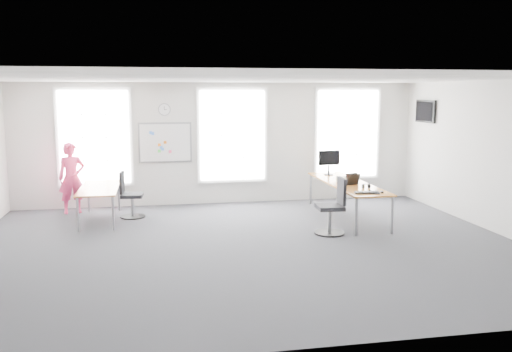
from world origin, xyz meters
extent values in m
plane|color=#2A2A30|center=(0.00, 0.00, 0.00)|extent=(10.00, 10.00, 0.00)
plane|color=white|center=(0.00, 0.00, 3.00)|extent=(10.00, 10.00, 0.00)
plane|color=silver|center=(0.00, 4.00, 1.50)|extent=(10.00, 0.00, 10.00)
plane|color=silver|center=(0.00, -4.00, 1.50)|extent=(10.00, 0.00, 10.00)
plane|color=silver|center=(5.00, 0.00, 1.50)|extent=(0.00, 10.00, 10.00)
cube|color=white|center=(-3.00, 3.97, 1.70)|extent=(1.60, 0.06, 2.20)
cube|color=white|center=(0.30, 3.97, 1.70)|extent=(1.60, 0.06, 2.20)
cube|color=white|center=(3.30, 3.97, 1.70)|extent=(1.60, 0.06, 2.20)
cube|color=#C2732D|center=(2.56, 1.89, 0.77)|extent=(0.86, 3.23, 0.03)
cylinder|color=gray|center=(2.19, 0.33, 0.38)|extent=(0.05, 0.05, 0.75)
cylinder|color=gray|center=(2.93, 0.33, 0.38)|extent=(0.05, 0.05, 0.75)
cylinder|color=gray|center=(2.19, 3.44, 0.38)|extent=(0.05, 0.05, 0.75)
cylinder|color=gray|center=(2.93, 3.44, 0.38)|extent=(0.05, 0.05, 0.75)
cube|color=#C2732D|center=(-2.81, 2.59, 0.72)|extent=(0.80, 2.01, 0.03)
cylinder|color=gray|center=(-3.15, 1.65, 0.35)|extent=(0.05, 0.05, 0.70)
cylinder|color=gray|center=(-2.47, 1.65, 0.35)|extent=(0.05, 0.05, 0.70)
cylinder|color=gray|center=(-3.15, 3.54, 0.35)|extent=(0.05, 0.05, 0.70)
cylinder|color=gray|center=(-2.47, 3.54, 0.35)|extent=(0.05, 0.05, 0.70)
cylinder|color=black|center=(1.73, 0.58, 0.02)|extent=(0.59, 0.59, 0.03)
cylinder|color=gray|center=(1.73, 0.58, 0.27)|extent=(0.07, 0.07, 0.48)
cube|color=black|center=(1.73, 0.58, 0.54)|extent=(0.53, 0.53, 0.08)
cube|color=black|center=(1.96, 0.57, 0.86)|extent=(0.09, 0.48, 0.51)
cylinder|color=black|center=(-2.13, 2.77, 0.02)|extent=(0.55, 0.55, 0.03)
cylinder|color=gray|center=(-2.13, 2.77, 0.25)|extent=(0.06, 0.06, 0.44)
cube|color=black|center=(-2.13, 2.77, 0.50)|extent=(0.51, 0.51, 0.07)
cube|color=black|center=(-2.34, 2.79, 0.79)|extent=(0.09, 0.45, 0.48)
imported|color=#EC3A6E|center=(-3.50, 3.50, 0.81)|extent=(0.68, 0.53, 1.63)
cube|color=white|center=(-1.35, 3.97, 1.55)|extent=(1.20, 0.03, 0.90)
cylinder|color=gray|center=(-1.35, 3.97, 2.35)|extent=(0.30, 0.04, 0.30)
cube|color=black|center=(4.95, 3.00, 2.30)|extent=(0.06, 0.90, 0.55)
cube|color=black|center=(2.50, 0.59, 0.80)|extent=(0.51, 0.30, 0.02)
ellipsoid|color=black|center=(2.80, 0.57, 0.80)|extent=(0.07, 0.11, 0.04)
cylinder|color=black|center=(2.69, 0.88, 0.79)|extent=(0.07, 0.07, 0.01)
cylinder|color=black|center=(2.63, 1.14, 0.83)|extent=(0.04, 0.08, 0.08)
cylinder|color=black|center=(2.76, 1.14, 0.83)|extent=(0.04, 0.08, 0.08)
cylinder|color=gold|center=(2.63, 1.14, 0.83)|extent=(0.01, 0.09, 0.09)
cube|color=black|center=(2.70, 1.14, 0.87)|extent=(0.15, 0.02, 0.01)
cube|color=black|center=(2.56, 1.60, 0.91)|extent=(0.32, 0.17, 0.25)
cube|color=#FF531E|center=(2.56, 1.52, 0.90)|extent=(0.31, 0.18, 0.23)
cube|color=black|center=(2.56, 1.51, 0.91)|extent=(0.32, 0.18, 0.25)
cube|color=beige|center=(2.51, 1.89, 0.85)|extent=(0.40, 0.33, 0.12)
cylinder|color=black|center=(2.52, 3.06, 0.79)|extent=(0.22, 0.22, 0.02)
cylinder|color=black|center=(2.52, 3.06, 0.90)|extent=(0.04, 0.04, 0.22)
cube|color=black|center=(2.52, 3.04, 1.20)|extent=(0.53, 0.08, 0.36)
cube|color=black|center=(2.52, 3.02, 1.20)|extent=(0.49, 0.04, 0.32)
camera|label=1|loc=(-1.62, -9.34, 2.77)|focal=38.00mm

